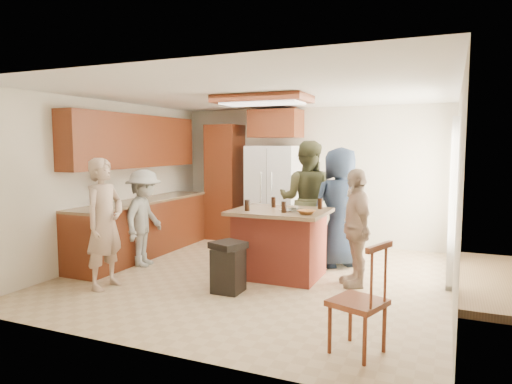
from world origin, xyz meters
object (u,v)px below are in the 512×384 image
at_px(person_counter, 144,218).
at_px(trash_bin, 228,267).
at_px(person_front_left, 105,223).
at_px(person_behind_left, 307,200).
at_px(person_side_right, 356,228).
at_px(kitchen_island, 280,243).
at_px(person_behind_right, 340,207).
at_px(spindle_chair, 360,303).
at_px(refrigerator, 274,195).

height_order(person_counter, trash_bin, person_counter).
bearing_deg(person_front_left, person_behind_left, -35.87).
height_order(person_behind_left, person_counter, person_behind_left).
bearing_deg(trash_bin, person_side_right, 32.60).
bearing_deg(person_side_right, kitchen_island, -116.18).
relative_size(person_behind_left, person_behind_right, 1.06).
distance_m(person_front_left, spindle_chair, 3.39).
bearing_deg(person_behind_right, person_counter, -17.03).
bearing_deg(kitchen_island, refrigerator, 113.01).
distance_m(person_side_right, kitchen_island, 1.08).
xyz_separation_m(person_counter, refrigerator, (1.23, 2.24, 0.17)).
height_order(person_behind_right, person_side_right, person_behind_right).
relative_size(person_front_left, kitchen_island, 1.29).
bearing_deg(person_behind_left, trash_bin, 74.95).
height_order(person_front_left, person_behind_left, person_behind_left).
distance_m(person_behind_left, person_counter, 2.55).
bearing_deg(person_front_left, person_side_right, -64.25).
bearing_deg(person_behind_right, person_side_right, 75.75).
xyz_separation_m(person_front_left, person_behind_left, (1.89, 2.51, 0.11)).
xyz_separation_m(person_behind_right, person_counter, (-2.70, -1.11, -0.16)).
height_order(person_behind_right, spindle_chair, person_behind_right).
height_order(person_side_right, kitchen_island, person_side_right).
bearing_deg(kitchen_island, person_behind_right, 53.43).
bearing_deg(spindle_chair, trash_bin, 149.58).
xyz_separation_m(trash_bin, spindle_chair, (1.80, -1.06, 0.13)).
relative_size(person_side_right, refrigerator, 0.84).
bearing_deg(refrigerator, kitchen_island, -66.99).
bearing_deg(person_counter, person_behind_right, -78.23).
bearing_deg(spindle_chair, person_behind_right, 106.25).
bearing_deg(person_behind_left, person_front_left, 48.25).
bearing_deg(person_counter, kitchen_island, -93.48).
distance_m(person_behind_right, person_side_right, 0.96).
bearing_deg(person_side_right, person_behind_right, 179.32).
distance_m(person_front_left, person_behind_right, 3.33).
relative_size(person_behind_right, person_side_right, 1.17).
bearing_deg(person_side_right, person_front_left, -91.15).
bearing_deg(spindle_chair, refrigerator, 120.24).
xyz_separation_m(refrigerator, trash_bin, (0.50, -2.88, -0.58)).
height_order(kitchen_island, trash_bin, kitchen_island).
bearing_deg(kitchen_island, person_behind_left, 88.80).
height_order(kitchen_island, spindle_chair, spindle_chair).
xyz_separation_m(person_behind_left, person_behind_right, (0.61, -0.32, -0.05)).
xyz_separation_m(person_behind_left, person_counter, (-2.09, -1.43, -0.21)).
distance_m(person_front_left, person_counter, 1.11).
xyz_separation_m(kitchen_island, trash_bin, (-0.35, -0.89, -0.16)).
distance_m(person_side_right, refrigerator, 2.74).
distance_m(person_behind_right, refrigerator, 1.86).
bearing_deg(trash_bin, person_behind_right, 60.65).
height_order(person_behind_right, kitchen_island, person_behind_right).
relative_size(person_side_right, spindle_chair, 1.53).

